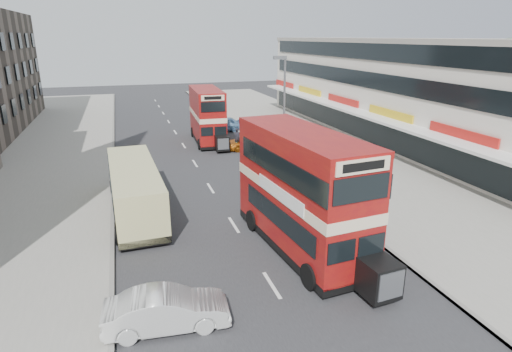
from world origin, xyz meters
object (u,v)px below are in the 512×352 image
object	(u,v)px
car_right_a	(281,168)
pedestrian_near	(318,164)
coach	(135,188)
car_left_front	(167,310)
cyclist	(238,143)
bus_main	(302,192)
car_right_b	(247,143)
car_right_c	(222,124)
bus_second	(207,115)
street_lamp	(283,102)

from	to	relation	value
car_right_a	pedestrian_near	xyz separation A→B (m)	(2.41, -0.94, 0.33)
coach	car_left_front	size ratio (longest dim) A/B	2.30
coach	cyclist	size ratio (longest dim) A/B	4.94
bus_main	car_right_b	size ratio (longest dim) A/B	2.40
bus_main	car_right_b	world-z (taller)	bus_main
car_right_c	coach	bearing A→B (deg)	-25.90
car_right_b	cyclist	xyz separation A→B (m)	(-0.92, -0.34, 0.08)
bus_second	cyclist	bearing A→B (deg)	117.11
coach	car_left_front	world-z (taller)	coach
car_right_b	cyclist	distance (m)	0.98
car_left_front	pedestrian_near	size ratio (longest dim) A/B	2.50
car_left_front	cyclist	bearing A→B (deg)	-16.21
car_right_a	car_right_c	xyz separation A→B (m)	(-0.56, 15.98, 0.09)
bus_main	car_right_c	world-z (taller)	bus_main
bus_second	car_left_front	xyz separation A→B (m)	(-6.68, -26.21, -1.82)
street_lamp	car_right_a	bearing A→B (deg)	-112.43
bus_second	pedestrian_near	bearing A→B (deg)	115.02
car_right_b	street_lamp	bearing A→B (deg)	8.98
car_right_a	cyclist	xyz separation A→B (m)	(-1.03, 7.89, -0.01)
car_right_a	cyclist	size ratio (longest dim) A/B	2.32
bus_main	coach	bearing A→B (deg)	-48.82
bus_main	car_right_c	size ratio (longest dim) A/B	2.24
bus_main	car_right_b	distance (m)	18.98
car_right_a	cyclist	distance (m)	7.96
bus_main	coach	size ratio (longest dim) A/B	1.02
car_left_front	car_right_a	bearing A→B (deg)	-28.90
car_left_front	pedestrian_near	bearing A→B (deg)	-36.99
street_lamp	car_right_b	bearing A→B (deg)	104.84
bus_second	car_left_front	size ratio (longest dim) A/B	2.08
car_left_front	car_right_a	size ratio (longest dim) A/B	0.92
street_lamp	car_right_a	size ratio (longest dim) A/B	1.79
street_lamp	cyclist	bearing A→B (deg)	115.30
car_right_c	cyclist	size ratio (longest dim) A/B	2.25
coach	car_right_a	world-z (taller)	coach
car_left_front	pedestrian_near	xyz separation A→B (m)	(11.93, 13.39, 0.30)
coach	car_right_c	size ratio (longest dim) A/B	2.19
bus_main	coach	world-z (taller)	bus_main
coach	car_right_b	world-z (taller)	coach
street_lamp	car_right_a	xyz separation A→B (m)	(-1.26, -3.04, -4.12)
bus_main	bus_second	distance (m)	22.29
cyclist	car_left_front	bearing A→B (deg)	-112.98
street_lamp	cyclist	xyz separation A→B (m)	(-2.29, 4.84, -4.13)
bus_main	street_lamp	bearing A→B (deg)	-112.97
street_lamp	car_right_b	xyz separation A→B (m)	(-1.37, 5.18, -4.21)
bus_second	car_right_c	xyz separation A→B (m)	(2.28, 4.09, -1.76)
coach	car_right_c	bearing A→B (deg)	61.91
street_lamp	car_right_c	bearing A→B (deg)	97.99
street_lamp	cyclist	distance (m)	6.77
cyclist	pedestrian_near	bearing A→B (deg)	-70.78
car_right_b	bus_main	bearing A→B (deg)	-14.46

